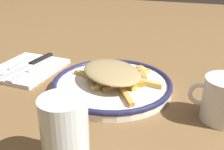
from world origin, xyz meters
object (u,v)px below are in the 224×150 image
at_px(knife, 31,64).
at_px(coffee_mug, 224,100).
at_px(napkin, 27,69).
at_px(water_glass, 65,133).
at_px(spoon, 9,69).
at_px(fork, 32,69).
at_px(plate, 112,85).
at_px(fries_heap, 114,74).

distance_m(knife, coffee_mug, 0.52).
distance_m(napkin, water_glass, 0.41).
xyz_separation_m(spoon, coffee_mug, (-0.54, 0.05, 0.03)).
bearing_deg(fork, napkin, -24.63).
relative_size(napkin, water_glass, 1.68).
xyz_separation_m(fork, coffee_mug, (-0.48, 0.07, 0.03)).
bearing_deg(fork, spoon, 21.16).
distance_m(plate, fries_heap, 0.03).
xyz_separation_m(plate, napkin, (0.26, -0.03, -0.01)).
distance_m(fries_heap, coffee_mug, 0.25).
bearing_deg(knife, coffee_mug, 168.26).
xyz_separation_m(plate, spoon, (0.29, 0.00, 0.00)).
xyz_separation_m(napkin, spoon, (0.03, 0.03, 0.01)).
distance_m(water_glass, coffee_mug, 0.31).
relative_size(plate, coffee_mug, 2.51).
bearing_deg(water_glass, spoon, -40.45).
distance_m(napkin, knife, 0.02).
xyz_separation_m(fries_heap, fork, (0.24, -0.02, -0.03)).
relative_size(fries_heap, napkin, 1.16).
height_order(napkin, spoon, spoon).
bearing_deg(fork, fries_heap, 175.03).
bearing_deg(fries_heap, spoon, 0.31).
bearing_deg(plate, fork, -5.44).
height_order(plate, coffee_mug, coffee_mug).
height_order(water_glass, coffee_mug, water_glass).
height_order(knife, spoon, spoon).
bearing_deg(napkin, spoon, 47.35).
height_order(napkin, coffee_mug, coffee_mug).
height_order(plate, napkin, plate).
bearing_deg(spoon, plate, -179.98).
relative_size(knife, coffee_mug, 1.83).
relative_size(fries_heap, fork, 1.28).
height_order(napkin, water_glass, water_glass).
distance_m(napkin, coffee_mug, 0.52).
height_order(plate, knife, plate).
relative_size(plate, fork, 1.63).
relative_size(fork, coffee_mug, 1.54).
xyz_separation_m(fries_heap, water_glass, (-0.01, 0.26, 0.02)).
distance_m(plate, fork, 0.24).
xyz_separation_m(fries_heap, coffee_mug, (-0.24, 0.05, 0.00)).
xyz_separation_m(plate, knife, (0.26, -0.05, 0.00)).
relative_size(spoon, coffee_mug, 1.33).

